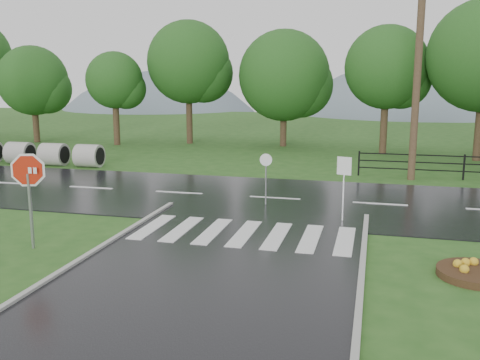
# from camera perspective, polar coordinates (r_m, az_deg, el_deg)

# --- Properties ---
(ground) EXTENTS (120.00, 120.00, 0.00)m
(ground) POSITION_cam_1_polar(r_m,az_deg,el_deg) (11.79, -5.48, -12.77)
(ground) COLOR #28541C
(ground) RESTS_ON ground
(main_road) EXTENTS (90.00, 8.00, 0.04)m
(main_road) POSITION_cam_1_polar(r_m,az_deg,el_deg) (21.01, 3.73, -2.04)
(main_road) COLOR black
(main_road) RESTS_ON ground
(crosswalk) EXTENTS (6.50, 2.80, 0.02)m
(crosswalk) POSITION_cam_1_polar(r_m,az_deg,el_deg) (16.27, 0.48, -5.71)
(crosswalk) COLOR silver
(crosswalk) RESTS_ON ground
(fence_west) EXTENTS (9.58, 0.08, 1.20)m
(fence_west) POSITION_cam_1_polar(r_m,az_deg,el_deg) (26.74, 22.80, 1.52)
(fence_west) COLOR black
(fence_west) RESTS_ON ground
(hills) EXTENTS (102.00, 48.00, 48.00)m
(hills) POSITION_cam_1_polar(r_m,az_deg,el_deg) (77.82, 13.65, -4.38)
(hills) COLOR slate
(hills) RESTS_ON ground
(treeline) EXTENTS (83.20, 5.20, 10.00)m
(treeline) POSITION_cam_1_polar(r_m,az_deg,el_deg) (34.56, 9.66, 2.99)
(treeline) COLOR #1B4A17
(treeline) RESTS_ON ground
(culvert_pipes) EXTENTS (9.70, 1.20, 1.20)m
(culvert_pipes) POSITION_cam_1_polar(r_m,az_deg,el_deg) (31.68, -22.41, 2.69)
(culvert_pipes) COLOR #9E9B93
(culvert_pipes) RESTS_ON ground
(stop_sign) EXTENTS (1.21, 0.43, 2.86)m
(stop_sign) POSITION_cam_1_polar(r_m,az_deg,el_deg) (15.70, -21.64, 0.10)
(stop_sign) COLOR #939399
(stop_sign) RESTS_ON ground
(flower_bed) EXTENTS (1.83, 1.83, 0.37)m
(flower_bed) POSITION_cam_1_polar(r_m,az_deg,el_deg) (14.17, 23.89, -8.93)
(flower_bed) COLOR #332111
(flower_bed) RESTS_ON ground
(reg_sign_small) EXTENTS (0.47, 0.15, 2.18)m
(reg_sign_small) POSITION_cam_1_polar(r_m,az_deg,el_deg) (17.71, 11.02, 0.40)
(reg_sign_small) COLOR #939399
(reg_sign_small) RESTS_ON ground
(reg_sign_round) EXTENTS (0.46, 0.07, 1.96)m
(reg_sign_round) POSITION_cam_1_polar(r_m,az_deg,el_deg) (19.67, 2.78, 0.83)
(reg_sign_round) COLOR #939399
(reg_sign_round) RESTS_ON ground
(utility_pole_east) EXTENTS (1.78, 0.34, 10.01)m
(utility_pole_east) POSITION_cam_1_polar(r_m,az_deg,el_deg) (25.69, 18.43, 11.25)
(utility_pole_east) COLOR #473523
(utility_pole_east) RESTS_ON ground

